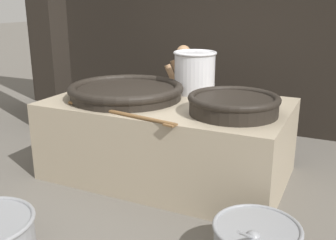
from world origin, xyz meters
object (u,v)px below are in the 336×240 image
object	(u,v)px
giant_wok_near	(126,91)
giant_wok_far	(234,104)
stock_pot	(195,72)
cook	(183,92)

from	to	relation	value
giant_wok_near	giant_wok_far	distance (m)	1.44
giant_wok_far	stock_pot	distance (m)	1.11
giant_wok_near	stock_pot	bearing A→B (deg)	44.69
stock_pot	cook	bearing A→B (deg)	125.98
stock_pot	cook	xyz separation A→B (m)	(-0.42, 0.58, -0.43)
giant_wok_far	giant_wok_near	bearing A→B (deg)	175.22
giant_wok_near	stock_pot	world-z (taller)	stock_pot
stock_pot	giant_wok_near	bearing A→B (deg)	-135.31
giant_wok_near	stock_pot	size ratio (longest dim) A/B	2.53
giant_wok_far	cook	xyz separation A→B (m)	(-1.19, 1.36, -0.26)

